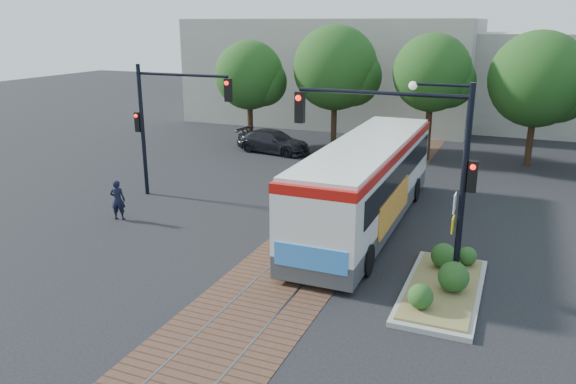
{
  "coord_description": "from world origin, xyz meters",
  "views": [
    {
      "loc": [
        6.39,
        -16.81,
        7.77
      ],
      "look_at": [
        -1.44,
        1.95,
        1.6
      ],
      "focal_mm": 35.0,
      "sensor_mm": 36.0,
      "label": 1
    }
  ],
  "objects_px": {
    "signal_pole_main": "(421,153)",
    "officer": "(118,200)",
    "parked_car": "(273,141)",
    "traffic_island": "(444,281)",
    "city_bus": "(367,179)",
    "signal_pole_left": "(162,114)"
  },
  "relations": [
    {
      "from": "officer",
      "to": "parked_car",
      "type": "xyz_separation_m",
      "value": [
        0.82,
        13.72,
        -0.14
      ]
    },
    {
      "from": "officer",
      "to": "parked_car",
      "type": "bearing_deg",
      "value": -113.63
    },
    {
      "from": "parked_car",
      "to": "officer",
      "type": "bearing_deg",
      "value": -174.53
    },
    {
      "from": "traffic_island",
      "to": "officer",
      "type": "xyz_separation_m",
      "value": [
        -13.23,
        1.5,
        0.5
      ]
    },
    {
      "from": "signal_pole_main",
      "to": "officer",
      "type": "height_order",
      "value": "signal_pole_main"
    },
    {
      "from": "officer",
      "to": "traffic_island",
      "type": "bearing_deg",
      "value": 153.33
    },
    {
      "from": "signal_pole_main",
      "to": "parked_car",
      "type": "xyz_separation_m",
      "value": [
        -11.45,
        15.12,
        -3.47
      ]
    },
    {
      "from": "city_bus",
      "to": "officer",
      "type": "height_order",
      "value": "city_bus"
    },
    {
      "from": "city_bus",
      "to": "traffic_island",
      "type": "distance_m",
      "value": 6.23
    },
    {
      "from": "city_bus",
      "to": "parked_car",
      "type": "height_order",
      "value": "city_bus"
    },
    {
      "from": "officer",
      "to": "parked_car",
      "type": "relative_size",
      "value": 0.35
    },
    {
      "from": "signal_pole_main",
      "to": "officer",
      "type": "xyz_separation_m",
      "value": [
        -12.27,
        1.41,
        -3.33
      ]
    },
    {
      "from": "signal_pole_main",
      "to": "signal_pole_left",
      "type": "distance_m",
      "value": 13.14
    },
    {
      "from": "city_bus",
      "to": "officer",
      "type": "relative_size",
      "value": 7.61
    },
    {
      "from": "parked_car",
      "to": "traffic_island",
      "type": "bearing_deg",
      "value": -131.92
    },
    {
      "from": "signal_pole_main",
      "to": "officer",
      "type": "bearing_deg",
      "value": 173.45
    },
    {
      "from": "signal_pole_main",
      "to": "officer",
      "type": "distance_m",
      "value": 12.79
    },
    {
      "from": "parked_car",
      "to": "city_bus",
      "type": "bearing_deg",
      "value": -131.35
    },
    {
      "from": "traffic_island",
      "to": "city_bus",
      "type": "bearing_deg",
      "value": 127.92
    },
    {
      "from": "signal_pole_main",
      "to": "signal_pole_left",
      "type": "relative_size",
      "value": 1.0
    },
    {
      "from": "signal_pole_left",
      "to": "officer",
      "type": "height_order",
      "value": "signal_pole_left"
    },
    {
      "from": "traffic_island",
      "to": "parked_car",
      "type": "relative_size",
      "value": 1.09
    }
  ]
}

